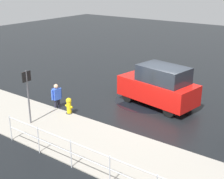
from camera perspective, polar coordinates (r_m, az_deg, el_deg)
The scene contains 8 objects.
ground_plane at distance 15.05m, azimuth 8.10°, elevation -3.92°, with size 60.00×60.00×0.00m, color black.
kerb_strip at distance 11.87m, azimuth -1.75°, elevation -10.48°, with size 24.00×3.20×0.04m, color gray.
moving_hatchback at distance 15.36m, azimuth 8.57°, elevation 0.67°, with size 4.13×2.34×2.06m.
fire_hydrant at distance 14.57m, azimuth -7.87°, elevation -3.02°, with size 0.42×0.31×0.80m.
pedestrian at distance 15.25m, azimuth -10.11°, elevation -0.95°, with size 0.30×0.56×1.22m.
metal_railing at distance 10.01m, azimuth -4.16°, elevation -12.18°, with size 7.97×0.04×1.05m.
sign_post at distance 13.53m, azimuth -15.17°, elevation -0.02°, with size 0.07×0.44×2.40m.
puddle_patch at distance 16.20m, azimuth 6.31°, elevation -2.07°, with size 3.26×3.26×0.01m, color black.
Camera 1 is at (-6.32, 12.27, 6.01)m, focal length 50.00 mm.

